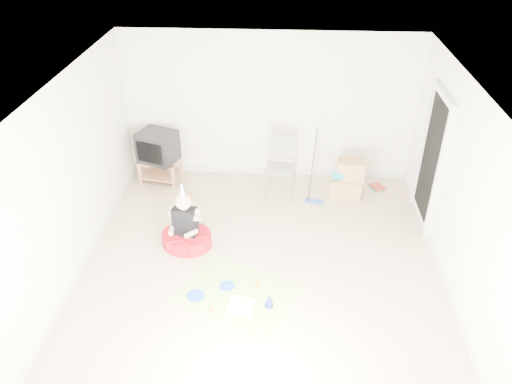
# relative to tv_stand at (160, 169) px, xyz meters

# --- Properties ---
(ground) EXTENTS (5.00, 5.00, 0.00)m
(ground) POSITION_rel_tv_stand_xyz_m (1.91, -2.09, -0.25)
(ground) COLOR #C5AA8D
(ground) RESTS_ON ground
(doorway_recess) EXTENTS (0.02, 0.90, 2.05)m
(doorway_recess) POSITION_rel_tv_stand_xyz_m (4.39, -0.89, 0.77)
(doorway_recess) COLOR black
(doorway_recess) RESTS_ON ground
(tv_stand) EXTENTS (0.73, 0.52, 0.42)m
(tv_stand) POSITION_rel_tv_stand_xyz_m (0.00, 0.00, 0.00)
(tv_stand) COLOR #A56F4A
(tv_stand) RESTS_ON ground
(crt_tv) EXTENTS (0.75, 0.69, 0.53)m
(crt_tv) POSITION_rel_tv_stand_xyz_m (0.00, 0.00, 0.43)
(crt_tv) COLOR black
(crt_tv) RESTS_ON tv_stand
(folding_chair) EXTENTS (0.53, 0.51, 1.05)m
(folding_chair) POSITION_rel_tv_stand_xyz_m (2.13, -0.31, 0.25)
(folding_chair) COLOR gray
(folding_chair) RESTS_ON ground
(cardboard_boxes) EXTENTS (0.58, 0.47, 0.66)m
(cardboard_boxes) POSITION_rel_tv_stand_xyz_m (3.27, -0.26, 0.06)
(cardboard_boxes) COLOR #AC8353
(cardboard_boxes) RESTS_ON ground
(floor_mop) EXTENTS (0.32, 0.39, 1.20)m
(floor_mop) POSITION_rel_tv_stand_xyz_m (2.71, -0.54, 0.01)
(floor_mop) COLOR blue
(floor_mop) RESTS_ON ground
(book_pile) EXTENTS (0.27, 0.30, 0.06)m
(book_pile) POSITION_rel_tv_stand_xyz_m (3.84, -0.03, -0.23)
(book_pile) COLOR #26744A
(book_pile) RESTS_ON ground
(seated_woman) EXTENTS (0.88, 0.88, 1.07)m
(seated_woman) POSITION_rel_tv_stand_xyz_m (0.79, -1.80, -0.02)
(seated_woman) COLOR #B1101A
(seated_woman) RESTS_ON ground
(party_mat) EXTENTS (1.77, 1.57, 0.01)m
(party_mat) POSITION_rel_tv_stand_xyz_m (1.63, -2.79, -0.25)
(party_mat) COLOR #EF327C
(party_mat) RESTS_ON ground
(birthday_cake) EXTENTS (0.37, 0.32, 0.15)m
(birthday_cake) POSITION_rel_tv_stand_xyz_m (1.70, -3.06, -0.21)
(birthday_cake) COLOR white
(birthday_cake) RESTS_ON party_mat
(blue_plate_near) EXTENTS (0.23, 0.23, 0.01)m
(blue_plate_near) POSITION_rel_tv_stand_xyz_m (1.48, -2.66, -0.24)
(blue_plate_near) COLOR blue
(blue_plate_near) RESTS_ON party_mat
(blue_plate_far) EXTENTS (0.33, 0.33, 0.01)m
(blue_plate_far) POSITION_rel_tv_stand_xyz_m (1.09, -2.87, -0.24)
(blue_plate_far) COLOR blue
(blue_plate_far) RESTS_ON party_mat
(orange_cup_near) EXTENTS (0.09, 0.09, 0.08)m
(orange_cup_near) POSITION_rel_tv_stand_xyz_m (1.89, -2.65, -0.21)
(orange_cup_near) COLOR orange
(orange_cup_near) RESTS_ON party_mat
(orange_cup_far) EXTENTS (0.08, 0.08, 0.07)m
(orange_cup_far) POSITION_rel_tv_stand_xyz_m (1.35, -3.13, -0.21)
(orange_cup_far) COLOR orange
(orange_cup_far) RESTS_ON party_mat
(blue_party_hat) EXTENTS (0.14, 0.14, 0.18)m
(blue_party_hat) POSITION_rel_tv_stand_xyz_m (2.06, -2.98, -0.16)
(blue_party_hat) COLOR #1A2AB8
(blue_party_hat) RESTS_ON party_mat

